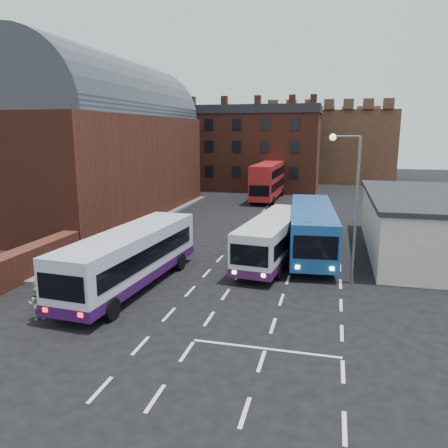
% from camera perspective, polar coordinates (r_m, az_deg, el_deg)
% --- Properties ---
extents(ground, '(180.00, 180.00, 0.00)m').
position_cam_1_polar(ground, '(22.13, -6.45, -10.86)').
color(ground, black).
extents(railway_station, '(12.00, 28.00, 16.00)m').
position_cam_1_polar(railway_station, '(46.10, -15.80, 10.40)').
color(railway_station, '#602B1E').
rests_on(railway_station, ground).
extents(forecourt_wall, '(1.20, 10.00, 1.80)m').
position_cam_1_polar(forecourt_wall, '(28.44, -24.71, -4.78)').
color(forecourt_wall, '#602B1E').
rests_on(forecourt_wall, ground).
extents(cream_building, '(10.40, 16.40, 4.25)m').
position_cam_1_polar(cream_building, '(34.53, 26.71, 0.00)').
color(cream_building, beige).
rests_on(cream_building, ground).
extents(brick_terrace, '(22.00, 10.00, 11.00)m').
position_cam_1_polar(brick_terrace, '(66.47, 2.60, 9.35)').
color(brick_terrace, brown).
rests_on(brick_terrace, ground).
extents(castle_keep, '(22.00, 22.00, 12.00)m').
position_cam_1_polar(castle_keep, '(85.10, 13.45, 9.96)').
color(castle_keep, brown).
rests_on(castle_keep, ground).
extents(bus_white_outbound, '(3.56, 11.90, 3.20)m').
position_cam_1_polar(bus_white_outbound, '(24.75, -12.10, -3.93)').
color(bus_white_outbound, silver).
rests_on(bus_white_outbound, ground).
extents(bus_white_inbound, '(3.69, 11.15, 2.98)m').
position_cam_1_polar(bus_white_inbound, '(29.20, 6.46, -1.55)').
color(bus_white_inbound, silver).
rests_on(bus_white_inbound, ground).
extents(bus_blue, '(3.94, 12.67, 3.40)m').
position_cam_1_polar(bus_blue, '(31.27, 11.41, -0.35)').
color(bus_blue, navy).
rests_on(bus_blue, ground).
extents(bus_red_double, '(3.12, 11.65, 4.64)m').
position_cam_1_polar(bus_red_double, '(55.82, 5.75, 5.67)').
color(bus_red_double, '#AD1C1C').
rests_on(bus_red_double, ground).
extents(street_lamp, '(1.71, 0.48, 8.44)m').
position_cam_1_polar(street_lamp, '(25.27, 16.28, 3.61)').
color(street_lamp, slate).
rests_on(street_lamp, ground).
extents(pedestrian_red, '(0.67, 0.50, 1.69)m').
position_cam_1_polar(pedestrian_red, '(22.89, -21.99, -8.64)').
color(pedestrian_red, maroon).
rests_on(pedestrian_red, ground).
extents(pedestrian_beige, '(0.96, 0.88, 1.60)m').
position_cam_1_polar(pedestrian_beige, '(22.19, -23.20, -9.51)').
color(pedestrian_beige, tan).
rests_on(pedestrian_beige, ground).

